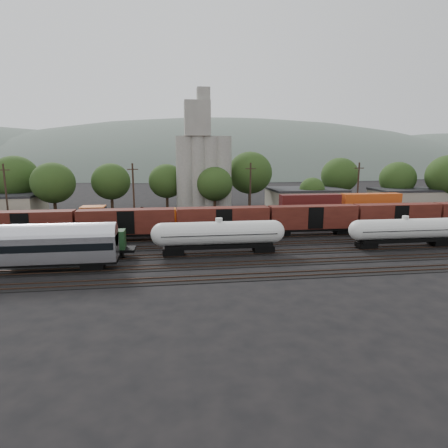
{
  "coord_description": "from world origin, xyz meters",
  "views": [
    {
      "loc": [
        -4.41,
        -54.94,
        13.72
      ],
      "look_at": [
        3.6,
        2.0,
        3.0
      ],
      "focal_mm": 30.0,
      "sensor_mm": 36.0,
      "label": 1
    }
  ],
  "objects": [
    {
      "name": "green_locomotive",
      "position": [
        -18.08,
        -5.0,
        2.37
      ],
      "size": [
        15.56,
        2.75,
        4.12
      ],
      "color": "black",
      "rests_on": "ground"
    },
    {
      "name": "utility_poles",
      "position": [
        0.0,
        22.0,
        6.21
      ],
      "size": [
        122.2,
        0.36,
        12.0
      ],
      "color": "black",
      "rests_on": "ground"
    },
    {
      "name": "tree_band",
      "position": [
        -1.51,
        38.2,
        7.95
      ],
      "size": [
        163.44,
        23.59,
        14.45
      ],
      "color": "black",
      "rests_on": "ground"
    },
    {
      "name": "passenger_coach",
      "position": [
        -23.22,
        -10.0,
        3.39
      ],
      "size": [
        24.4,
        3.01,
        5.54
      ],
      "color": "silver",
      "rests_on": "ground"
    },
    {
      "name": "boxcar_string",
      "position": [
        -11.56,
        5.0,
        3.12
      ],
      "size": [
        138.2,
        2.9,
        4.2
      ],
      "color": "black",
      "rests_on": "ground"
    },
    {
      "name": "ground",
      "position": [
        0.0,
        0.0,
        0.0
      ],
      "size": [
        600.0,
        600.0,
        0.0
      ],
      "primitive_type": "plane",
      "color": "black"
    },
    {
      "name": "grain_silo",
      "position": [
        3.28,
        36.0,
        11.26
      ],
      "size": [
        13.4,
        5.0,
        29.0
      ],
      "color": "gray",
      "rests_on": "ground"
    },
    {
      "name": "distant_hills",
      "position": [
        23.92,
        260.0,
        -20.56
      ],
      "size": [
        860.0,
        286.0,
        130.0
      ],
      "color": "#59665B",
      "rests_on": "ground"
    },
    {
      "name": "tank_car_a",
      "position": [
        1.91,
        -5.0,
        2.87
      ],
      "size": [
        18.52,
        3.32,
        4.85
      ],
      "color": "silver",
      "rests_on": "ground"
    },
    {
      "name": "tank_car_b",
      "position": [
        29.58,
        -5.0,
        2.69
      ],
      "size": [
        17.3,
        3.1,
        4.53
      ],
      "color": "silver",
      "rests_on": "ground"
    },
    {
      "name": "orange_locomotive",
      "position": [
        -12.8,
        10.0,
        2.73
      ],
      "size": [
        19.28,
        3.21,
        4.82
      ],
      "color": "black",
      "rests_on": "ground"
    },
    {
      "name": "industrial_sheds",
      "position": [
        6.63,
        35.25,
        2.56
      ],
      "size": [
        119.38,
        17.26,
        5.1
      ],
      "color": "#9E937F",
      "rests_on": "ground"
    },
    {
      "name": "tracks",
      "position": [
        0.0,
        0.0,
        0.05
      ],
      "size": [
        180.0,
        33.2,
        0.2
      ],
      "color": "black",
      "rests_on": "ground"
    },
    {
      "name": "container_wall",
      "position": [
        -15.12,
        15.0,
        2.5
      ],
      "size": [
        165.87,
        2.6,
        5.8
      ],
      "color": "black",
      "rests_on": "ground"
    }
  ]
}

